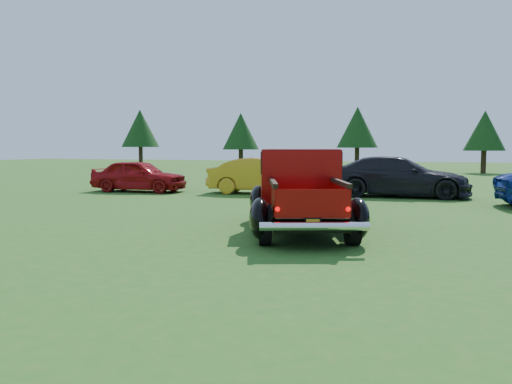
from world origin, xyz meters
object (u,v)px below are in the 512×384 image
at_px(pickup_truck, 299,191).
at_px(show_car_red, 139,176).
at_px(tree_west, 241,131).
at_px(tree_mid_right, 485,131).
at_px(tree_mid_left, 357,127).
at_px(tree_far_west, 140,128).
at_px(show_car_yellow, 263,176).
at_px(show_car_grey, 398,177).

distance_m(pickup_truck, show_car_red, 10.91).
relative_size(tree_west, tree_mid_right, 1.05).
xyz_separation_m(tree_mid_left, show_car_red, (-5.50, -22.22, -2.73)).
distance_m(tree_far_west, tree_mid_right, 28.01).
distance_m(tree_mid_right, show_car_red, 25.81).
bearing_deg(tree_mid_right, tree_west, -176.82).
height_order(tree_mid_right, pickup_truck, tree_mid_right).
relative_size(tree_far_west, tree_mid_left, 1.04).
xyz_separation_m(pickup_truck, show_car_yellow, (-3.48, 7.73, -0.13)).
relative_size(tree_mid_left, show_car_grey, 1.00).
height_order(tree_mid_right, show_car_grey, tree_mid_right).
relative_size(tree_mid_left, show_car_red, 1.31).
bearing_deg(pickup_truck, tree_far_west, 107.93).
xyz_separation_m(tree_west, tree_mid_left, (9.00, 2.00, 0.27)).
bearing_deg(tree_west, tree_mid_left, 12.53).
relative_size(tree_mid_right, show_car_red, 1.15).
height_order(tree_west, show_car_yellow, tree_west).
xyz_separation_m(tree_far_west, show_car_yellow, (18.50, -20.36, -2.83)).
relative_size(show_car_yellow, show_car_grey, 0.83).
height_order(tree_west, show_car_red, tree_west).
distance_m(tree_west, show_car_grey, 23.31).
bearing_deg(tree_mid_left, tree_mid_right, -6.34).
height_order(tree_far_west, pickup_truck, tree_far_west).
height_order(tree_mid_left, show_car_yellow, tree_mid_left).
distance_m(show_car_red, show_car_grey, 10.10).
relative_size(tree_far_west, pickup_truck, 1.05).
height_order(tree_far_west, tree_mid_left, tree_far_west).
relative_size(tree_west, pickup_truck, 0.93).
bearing_deg(pickup_truck, tree_west, 93.75).
xyz_separation_m(tree_far_west, tree_mid_right, (28.00, -0.00, -0.55)).
xyz_separation_m(tree_west, show_car_red, (3.50, -20.22, -2.46)).
distance_m(tree_mid_left, show_car_red, 23.06).
xyz_separation_m(show_car_yellow, show_car_grey, (5.01, 0.52, 0.04)).
xyz_separation_m(show_car_red, show_car_grey, (10.01, 1.38, 0.07)).
xyz_separation_m(tree_far_west, tree_west, (10.00, -1.00, -0.41)).
bearing_deg(pickup_truck, show_car_grey, 59.39).
xyz_separation_m(pickup_truck, show_car_grey, (1.53, 8.25, -0.09)).
distance_m(tree_west, tree_mid_right, 18.03).
bearing_deg(tree_mid_left, show_car_red, -103.90).
bearing_deg(tree_far_west, show_car_yellow, -47.74).
bearing_deg(show_car_red, show_car_grey, -86.51).
distance_m(tree_mid_left, show_car_yellow, 21.54).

